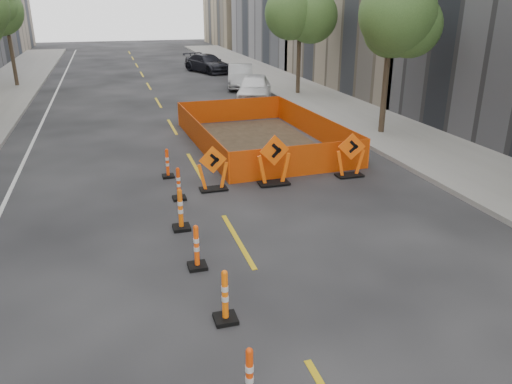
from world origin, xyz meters
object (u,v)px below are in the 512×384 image
object	(u,v)px
channelizer_6	(179,184)
parked_car_mid	(240,76)
channelizer_5	(180,209)
channelizer_7	(167,163)
channelizer_4	(197,247)
parked_car_far	(208,63)
channelizer_3	(225,296)
channelizer_2	(249,377)
chevron_sign_left	(213,168)
chevron_sign_center	(274,160)
chevron_sign_right	(351,155)
parked_car_near	(254,88)

from	to	relation	value
channelizer_6	parked_car_mid	bearing A→B (deg)	70.16
channelizer_5	channelizer_7	distance (m)	4.08
channelizer_4	parked_car_far	size ratio (longest dim) A/B	0.21
channelizer_3	channelizer_2	bearing A→B (deg)	-93.44
channelizer_2	parked_car_mid	size ratio (longest dim) A/B	0.22
channelizer_4	chevron_sign_left	size ratio (longest dim) A/B	0.72
channelizer_6	chevron_sign_center	world-z (taller)	chevron_sign_center
chevron_sign_right	parked_car_far	world-z (taller)	chevron_sign_right
channelizer_4	parked_car_mid	distance (m)	23.85
channelizer_4	parked_car_near	size ratio (longest dim) A/B	0.22
channelizer_5	parked_car_far	distance (m)	29.44
channelizer_3	chevron_sign_left	xyz separation A→B (m)	(1.16, 6.57, 0.18)
chevron_sign_left	chevron_sign_center	bearing A→B (deg)	-1.73
chevron_sign_center	channelizer_3	bearing A→B (deg)	-119.93
channelizer_6	parked_car_far	world-z (taller)	parked_car_far
channelizer_4	chevron_sign_center	world-z (taller)	chevron_sign_center
channelizer_5	chevron_sign_right	bearing A→B (deg)	22.87
channelizer_5	chevron_sign_center	size ratio (longest dim) A/B	0.68
channelizer_4	parked_car_near	bearing A→B (deg)	70.04
channelizer_5	parked_car_mid	world-z (taller)	parked_car_mid
channelizer_3	chevron_sign_left	size ratio (longest dim) A/B	0.74
channelizer_2	parked_car_near	xyz separation A→B (m)	(6.40, 21.78, 0.29)
parked_car_mid	parked_car_far	xyz separation A→B (m)	(-0.62, 7.97, -0.03)
channelizer_4	chevron_sign_center	size ratio (longest dim) A/B	0.63
chevron_sign_center	chevron_sign_right	world-z (taller)	chevron_sign_center
channelizer_7	chevron_sign_right	xyz separation A→B (m)	(5.71, -1.59, 0.25)
channelizer_6	chevron_sign_center	xyz separation A→B (m)	(3.02, 0.42, 0.32)
parked_car_far	chevron_sign_left	bearing A→B (deg)	-122.79
channelizer_7	chevron_sign_center	world-z (taller)	chevron_sign_center
channelizer_5	chevron_sign_left	xyz separation A→B (m)	(1.35, 2.50, 0.15)
chevron_sign_right	parked_car_mid	bearing A→B (deg)	100.28
channelizer_5	parked_car_near	xyz separation A→B (m)	(6.47, 15.66, 0.23)
channelizer_2	parked_car_far	xyz separation A→B (m)	(6.31, 34.85, 0.21)
channelizer_5	channelizer_6	xyz separation A→B (m)	(0.24, 2.04, -0.06)
chevron_sign_left	parked_car_near	xyz separation A→B (m)	(5.12, 13.17, 0.08)
channelizer_3	channelizer_5	world-z (taller)	channelizer_5
channelizer_4	chevron_sign_right	size ratio (longest dim) A/B	0.69
chevron_sign_left	parked_car_mid	xyz separation A→B (m)	(5.65, 18.28, 0.04)
chevron_sign_center	parked_car_far	size ratio (longest dim) A/B	0.33
channelizer_3	chevron_sign_left	bearing A→B (deg)	80.03
chevron_sign_left	chevron_sign_right	distance (m)	4.54
channelizer_4	channelizer_2	bearing A→B (deg)	-89.62
channelizer_2	channelizer_6	distance (m)	8.15
channelizer_2	chevron_sign_right	size ratio (longest dim) A/B	0.66
channelizer_6	parked_car_far	xyz separation A→B (m)	(6.14, 26.70, 0.21)
chevron_sign_left	chevron_sign_center	world-z (taller)	chevron_sign_center
parked_car_near	parked_car_far	bearing A→B (deg)	109.49
chevron_sign_left	channelizer_2	bearing A→B (deg)	-98.91
channelizer_4	channelizer_7	xyz separation A→B (m)	(0.13, 6.11, -0.02)
chevron_sign_left	chevron_sign_center	xyz separation A→B (m)	(1.91, -0.04, 0.11)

